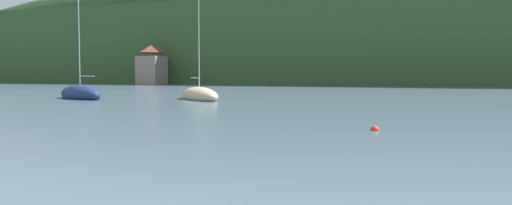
{
  "coord_description": "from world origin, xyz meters",
  "views": [
    {
      "loc": [
        8.9,
        20.46,
        2.64
      ],
      "look_at": [
        0.0,
        43.88,
        1.16
      ],
      "focal_mm": 35.21,
      "sensor_mm": 36.0,
      "label": 1
    }
  ],
  "objects_px": {
    "shore_building_west": "(152,65)",
    "sailboat_far_2": "(80,94)",
    "mooring_buoy_near": "(375,130)",
    "sailboat_far_5": "(199,95)"
  },
  "relations": [
    {
      "from": "sailboat_far_2",
      "to": "mooring_buoy_near",
      "type": "distance_m",
      "value": 36.78
    },
    {
      "from": "shore_building_west",
      "to": "sailboat_far_2",
      "type": "bearing_deg",
      "value": -64.32
    },
    {
      "from": "shore_building_west",
      "to": "sailboat_far_2",
      "type": "distance_m",
      "value": 60.23
    },
    {
      "from": "sailboat_far_2",
      "to": "mooring_buoy_near",
      "type": "bearing_deg",
      "value": 179.06
    },
    {
      "from": "sailboat_far_5",
      "to": "shore_building_west",
      "type": "bearing_deg",
      "value": 171.66
    },
    {
      "from": "sailboat_far_2",
      "to": "sailboat_far_5",
      "type": "xyz_separation_m",
      "value": [
        12.15,
        2.87,
        -0.06
      ]
    },
    {
      "from": "shore_building_west",
      "to": "sailboat_far_2",
      "type": "xyz_separation_m",
      "value": [
        26.04,
        -54.17,
        -3.84
      ]
    },
    {
      "from": "shore_building_west",
      "to": "sailboat_far_2",
      "type": "relative_size",
      "value": 0.7
    },
    {
      "from": "shore_building_west",
      "to": "mooring_buoy_near",
      "type": "relative_size",
      "value": 20.17
    },
    {
      "from": "mooring_buoy_near",
      "to": "sailboat_far_5",
      "type": "bearing_deg",
      "value": 133.4
    }
  ]
}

